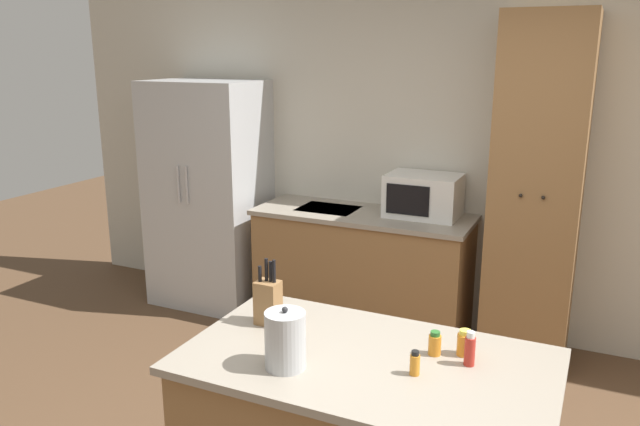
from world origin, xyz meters
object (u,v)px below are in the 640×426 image
object	(u,v)px
pantry_cabinet	(537,195)
spice_bottle_short_red	(465,343)
refrigerator	(209,195)
microwave	(423,195)
spice_bottle_tall_dark	(435,344)
knife_block	(268,301)
spice_bottle_amber_oil	(415,364)
spice_bottle_green_herb	(470,350)
kettle	(285,340)

from	to	relation	value
pantry_cabinet	spice_bottle_short_red	distance (m)	1.91
refrigerator	microwave	world-z (taller)	refrigerator
pantry_cabinet	spice_bottle_tall_dark	xyz separation A→B (m)	(-0.16, -1.94, -0.23)
microwave	knife_block	bearing A→B (deg)	-94.06
refrigerator	knife_block	distance (m)	2.53
microwave	spice_bottle_amber_oil	distance (m)	2.28
microwave	spice_bottle_tall_dark	world-z (taller)	microwave
knife_block	spice_bottle_green_herb	xyz separation A→B (m)	(0.91, -0.01, -0.04)
spice_bottle_tall_dark	spice_bottle_short_red	distance (m)	0.12
spice_bottle_amber_oil	spice_bottle_green_herb	size ratio (longest dim) A/B	0.69
pantry_cabinet	kettle	bearing A→B (deg)	-106.17
microwave	spice_bottle_green_herb	distance (m)	2.18
spice_bottle_short_red	spice_bottle_tall_dark	bearing A→B (deg)	-156.51
spice_bottle_short_red	spice_bottle_amber_oil	xyz separation A→B (m)	(-0.14, -0.24, -0.00)
microwave	kettle	size ratio (longest dim) A/B	2.04
pantry_cabinet	microwave	xyz separation A→B (m)	(-0.78, 0.06, -0.09)
refrigerator	spice_bottle_amber_oil	world-z (taller)	refrigerator
microwave	spice_bottle_short_red	bearing A→B (deg)	-69.57
spice_bottle_green_herb	spice_bottle_short_red	bearing A→B (deg)	115.20
spice_bottle_short_red	kettle	xyz separation A→B (m)	(-0.61, -0.40, 0.06)
spice_bottle_short_red	spice_bottle_green_herb	size ratio (longest dim) A/B	0.77
spice_bottle_tall_dark	spice_bottle_short_red	xyz separation A→B (m)	(0.11, 0.05, 0.00)
spice_bottle_tall_dark	pantry_cabinet	bearing A→B (deg)	85.25
knife_block	spice_bottle_green_herb	bearing A→B (deg)	-0.37
spice_bottle_tall_dark	spice_bottle_green_herb	xyz separation A→B (m)	(0.15, -0.03, 0.02)
refrigerator	kettle	world-z (taller)	refrigerator
microwave	knife_block	xyz separation A→B (m)	(-0.14, -2.03, -0.08)
spice_bottle_tall_dark	microwave	bearing A→B (deg)	107.14
spice_bottle_tall_dark	spice_bottle_green_herb	world-z (taller)	spice_bottle_green_herb
spice_bottle_amber_oil	microwave	bearing A→B (deg)	105.07
refrigerator	kettle	size ratio (longest dim) A/B	7.32
spice_bottle_short_red	kettle	size ratio (longest dim) A/B	0.43
spice_bottle_tall_dark	kettle	bearing A→B (deg)	-145.36
spice_bottle_amber_oil	spice_bottle_short_red	bearing A→B (deg)	60.15
knife_block	spice_bottle_tall_dark	distance (m)	0.77
spice_bottle_tall_dark	kettle	distance (m)	0.61
spice_bottle_tall_dark	spice_bottle_amber_oil	bearing A→B (deg)	-97.97
spice_bottle_short_red	spice_bottle_amber_oil	distance (m)	0.28
spice_bottle_amber_oil	spice_bottle_green_herb	xyz separation A→B (m)	(0.17, 0.16, 0.02)
kettle	spice_bottle_tall_dark	bearing A→B (deg)	34.64
pantry_cabinet	kettle	world-z (taller)	pantry_cabinet
kettle	refrigerator	bearing A→B (deg)	130.50
refrigerator	microwave	distance (m)	1.80
pantry_cabinet	kettle	xyz separation A→B (m)	(-0.66, -2.29, -0.16)
spice_bottle_short_red	kettle	world-z (taller)	kettle
pantry_cabinet	spice_bottle_green_herb	xyz separation A→B (m)	(-0.01, -1.97, -0.21)
pantry_cabinet	spice_bottle_tall_dark	world-z (taller)	pantry_cabinet
spice_bottle_green_herb	kettle	size ratio (longest dim) A/B	0.56
refrigerator	microwave	size ratio (longest dim) A/B	3.59
refrigerator	pantry_cabinet	size ratio (longest dim) A/B	0.80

